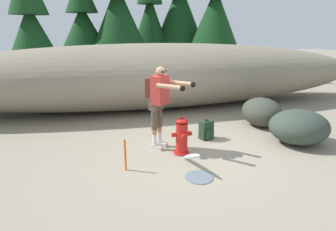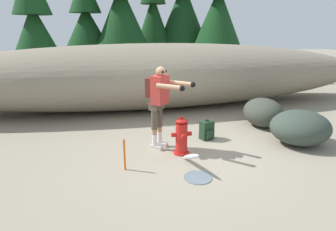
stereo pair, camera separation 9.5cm
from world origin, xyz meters
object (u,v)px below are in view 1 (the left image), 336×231
at_px(fire_hydrant, 182,137).
at_px(spare_backpack, 206,130).
at_px(utility_worker, 160,98).
at_px(boulder_large, 299,127).
at_px(survey_stake, 125,155).
at_px(boulder_mid, 262,112).

distance_m(fire_hydrant, spare_backpack, 1.04).
distance_m(utility_worker, boulder_large, 3.22).
distance_m(fire_hydrant, survey_stake, 1.29).
bearing_deg(survey_stake, fire_hydrant, 20.73).
xyz_separation_m(utility_worker, spare_backpack, (1.18, 0.27, -0.91)).
xyz_separation_m(utility_worker, survey_stake, (-0.83, -0.84, -0.83)).
bearing_deg(spare_backpack, fire_hydrant, -70.13).
relative_size(boulder_large, survey_stake, 2.22).
height_order(fire_hydrant, survey_stake, fire_hydrant).
relative_size(fire_hydrant, boulder_large, 0.60).
xyz_separation_m(boulder_mid, survey_stake, (-3.80, -1.66, -0.08)).
height_order(utility_worker, boulder_large, utility_worker).
bearing_deg(boulder_mid, boulder_large, -83.84).
height_order(spare_backpack, boulder_large, boulder_large).
distance_m(utility_worker, spare_backpack, 1.51).
bearing_deg(fire_hydrant, utility_worker, 134.51).
height_order(fire_hydrant, boulder_mid, fire_hydrant).
relative_size(utility_worker, spare_backpack, 3.76).
distance_m(fire_hydrant, boulder_large, 2.73).
bearing_deg(survey_stake, utility_worker, 45.11).
distance_m(boulder_mid, survey_stake, 4.14).
bearing_deg(fire_hydrant, spare_backpack, 38.83).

